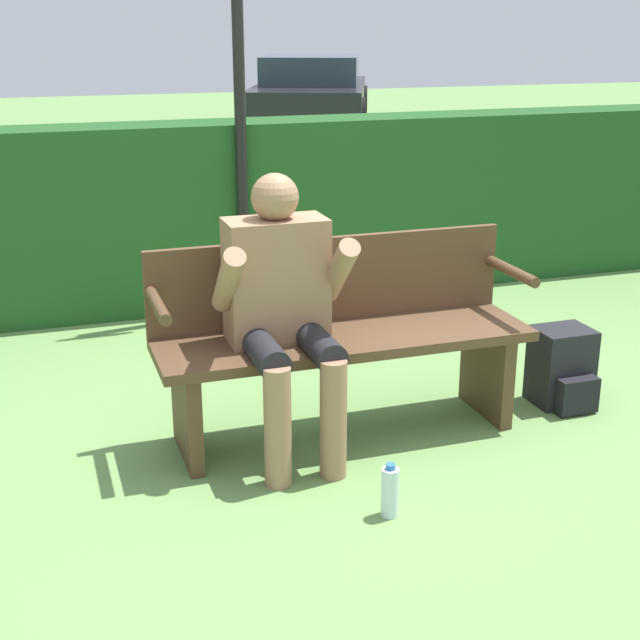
{
  "coord_description": "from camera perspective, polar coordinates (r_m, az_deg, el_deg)",
  "views": [
    {
      "loc": [
        -1.27,
        -3.45,
        1.78
      ],
      "look_at": [
        -0.15,
        -0.1,
        0.59
      ],
      "focal_mm": 50.0,
      "sensor_mm": 36.0,
      "label": 1
    }
  ],
  "objects": [
    {
      "name": "ground_plane",
      "position": [
        4.08,
        1.56,
        -7.24
      ],
      "size": [
        40.0,
        40.0,
        0.0
      ],
      "primitive_type": "plane",
      "color": "#668E4C"
    },
    {
      "name": "hedge_back",
      "position": [
        5.87,
        -5.67,
        6.81
      ],
      "size": [
        12.0,
        0.45,
        1.18
      ],
      "color": "#1E4C1E",
      "rests_on": "ground"
    },
    {
      "name": "park_bench",
      "position": [
        3.96,
        1.32,
        -0.93
      ],
      "size": [
        1.67,
        0.46,
        0.86
      ],
      "color": "#513823",
      "rests_on": "ground"
    },
    {
      "name": "person_seated",
      "position": [
        3.71,
        -2.4,
        1.17
      ],
      "size": [
        0.56,
        0.57,
        1.19
      ],
      "color": "#997051",
      "rests_on": "ground"
    },
    {
      "name": "backpack",
      "position": [
        4.48,
        15.26,
        -3.03
      ],
      "size": [
        0.27,
        0.3,
        0.38
      ],
      "color": "black",
      "rests_on": "ground"
    },
    {
      "name": "water_bottle",
      "position": [
        3.42,
        4.5,
        -10.89
      ],
      "size": [
        0.07,
        0.07,
        0.22
      ],
      "color": "silver",
      "rests_on": "ground"
    },
    {
      "name": "signpost",
      "position": [
        5.5,
        -5.2,
        15.68
      ],
      "size": [
        0.34,
        0.09,
        2.67
      ],
      "color": "black",
      "rests_on": "ground"
    },
    {
      "name": "parked_car",
      "position": [
        15.56,
        -0.57,
        14.27
      ],
      "size": [
        3.22,
        4.58,
        1.23
      ],
      "rotation": [
        0.0,
        0.0,
        1.19
      ],
      "color": "black",
      "rests_on": "ground"
    }
  ]
}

